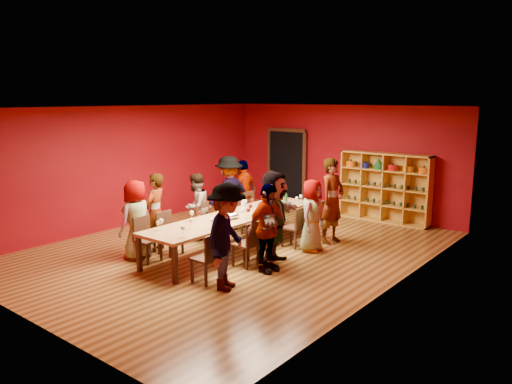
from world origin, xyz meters
TOP-DOWN VIEW (x-y plane):
  - room_shell at (0.00, 0.00)m, footprint 7.10×9.10m
  - tasting_table at (0.00, 0.00)m, footprint 1.10×4.50m
  - doorway at (-1.80, 4.43)m, footprint 1.40×0.17m
  - shelving_unit at (1.40, 4.32)m, footprint 2.40×0.40m
  - chair_person_left_0 at (-0.91, -1.67)m, footprint 0.42×0.42m
  - person_left_0 at (-1.18, -1.67)m, footprint 0.53×0.83m
  - chair_person_left_1 at (-0.91, -1.10)m, footprint 0.42×0.42m
  - person_left_1 at (-1.28, -1.10)m, footprint 0.62×0.72m
  - chair_person_left_2 at (-0.91, 0.02)m, footprint 0.42×0.42m
  - person_left_2 at (-1.21, 0.02)m, footprint 0.59×0.82m
  - chair_person_left_3 at (-0.91, 1.15)m, footprint 0.42×0.42m
  - person_left_3 at (-1.21, 1.15)m, footprint 0.67×1.24m
  - chair_person_left_4 at (-0.91, 1.67)m, footprint 0.42×0.42m
  - person_left_4 at (-1.18, 1.67)m, footprint 0.56×1.03m
  - chair_person_right_0 at (0.91, -1.76)m, footprint 0.42×0.42m
  - person_right_0 at (1.34, -1.76)m, footprint 0.90×1.28m
  - chair_person_right_1 at (0.91, -0.67)m, footprint 0.42×0.42m
  - person_right_1 at (1.34, -0.67)m, footprint 0.49×1.00m
  - chair_person_right_2 at (0.91, -0.22)m, footprint 0.42×0.42m
  - person_right_2 at (1.18, -0.22)m, footprint 1.05×1.77m
  - chair_person_right_3 at (0.91, 0.95)m, footprint 0.42×0.42m
  - person_right_3 at (1.30, 0.95)m, footprint 0.53×0.81m
  - chair_person_right_4 at (0.91, 1.76)m, footprint 0.42×0.42m
  - person_right_4 at (1.31, 1.76)m, footprint 0.56×0.73m
  - wine_glass_0 at (0.36, -0.02)m, footprint 0.09×0.09m
  - wine_glass_1 at (-0.37, -0.04)m, footprint 0.08×0.08m
  - wine_glass_2 at (-0.36, -1.80)m, footprint 0.07×0.07m
  - wine_glass_3 at (-0.30, 1.86)m, footprint 0.07×0.07m
  - wine_glass_4 at (0.30, -0.12)m, footprint 0.09×0.09m
  - wine_glass_5 at (-0.17, 1.33)m, footprint 0.07×0.07m
  - wine_glass_6 at (0.32, 0.79)m, footprint 0.08×0.08m
  - wine_glass_7 at (0.37, 1.75)m, footprint 0.07×0.07m
  - wine_glass_8 at (0.03, -1.33)m, footprint 0.08×0.08m
  - wine_glass_9 at (-0.34, -1.74)m, footprint 0.09×0.09m
  - wine_glass_10 at (0.35, 1.95)m, footprint 0.08×0.08m
  - wine_glass_11 at (0.37, 1.00)m, footprint 0.09×0.09m
  - wine_glass_12 at (-0.27, 0.90)m, footprint 0.08×0.08m
  - wine_glass_13 at (0.32, -1.06)m, footprint 0.08×0.08m
  - wine_glass_14 at (-0.32, 0.71)m, footprint 0.08×0.08m
  - wine_glass_15 at (-0.04, -0.38)m, footprint 0.07×0.07m
  - wine_glass_16 at (-0.38, -0.91)m, footprint 0.09×0.09m
  - wine_glass_17 at (-0.33, 0.15)m, footprint 0.08×0.08m
  - wine_glass_18 at (0.32, -0.82)m, footprint 0.08×0.08m
  - wine_glass_19 at (-0.33, -0.74)m, footprint 0.07×0.07m
  - wine_glass_20 at (0.34, -1.83)m, footprint 0.09×0.09m
  - wine_glass_21 at (-0.27, 1.79)m, footprint 0.07×0.07m
  - wine_glass_22 at (0.16, 0.30)m, footprint 0.09×0.09m
  - spittoon_bowl at (0.12, -0.25)m, footprint 0.29×0.29m
  - carafe_a at (-0.09, 0.36)m, footprint 0.11×0.11m
  - carafe_b at (0.09, -0.31)m, footprint 0.11×0.11m
  - wine_bottle at (0.13, 1.64)m, footprint 0.09×0.09m

SIDE VIEW (x-z plane):
  - chair_person_left_0 at x=-0.91m, z-range 0.05..0.94m
  - chair_person_left_1 at x=-0.91m, z-range 0.05..0.94m
  - chair_person_left_2 at x=-0.91m, z-range 0.05..0.94m
  - chair_person_left_3 at x=-0.91m, z-range 0.05..0.94m
  - chair_person_left_4 at x=-0.91m, z-range 0.05..0.94m
  - chair_person_right_0 at x=0.91m, z-range 0.05..0.94m
  - chair_person_right_1 at x=0.91m, z-range 0.05..0.94m
  - chair_person_right_2 at x=0.91m, z-range 0.05..0.94m
  - chair_person_right_3 at x=0.91m, z-range 0.05..0.94m
  - chair_person_right_4 at x=0.91m, z-range 0.05..0.94m
  - tasting_table at x=0.00m, z-range 0.32..1.07m
  - person_left_2 at x=-1.21m, z-range 0.00..1.53m
  - person_right_3 at x=1.30m, z-range 0.00..1.53m
  - person_left_0 at x=-1.18m, z-range 0.00..1.60m
  - spittoon_bowl at x=0.12m, z-range 0.74..0.90m
  - person_left_1 at x=-1.28m, z-range 0.00..1.66m
  - person_right_1 at x=1.34m, z-range 0.00..1.66m
  - person_left_4 at x=-1.18m, z-range 0.00..1.68m
  - carafe_b at x=0.09m, z-range 0.74..0.99m
  - wine_bottle at x=0.13m, z-range 0.71..1.02m
  - carafe_a at x=-0.09m, z-range 0.74..1.00m
  - wine_glass_19 at x=-0.33m, z-range 0.79..0.97m
  - wine_glass_7 at x=0.37m, z-range 0.79..0.97m
  - wine_glass_2 at x=-0.36m, z-range 0.79..0.97m
  - wine_glass_21 at x=-0.27m, z-range 0.79..0.97m
  - wine_glass_3 at x=-0.30m, z-range 0.79..0.97m
  - wine_glass_15 at x=-0.04m, z-range 0.79..0.97m
  - wine_glass_5 at x=-0.17m, z-range 0.79..0.98m
  - wine_glass_14 at x=-0.32m, z-range 0.79..0.98m
  - wine_glass_12 at x=-0.27m, z-range 0.79..0.98m
  - wine_glass_18 at x=0.32m, z-range 0.79..0.98m
  - wine_glass_13 at x=0.32m, z-range 0.79..0.99m
  - wine_glass_17 at x=-0.33m, z-range 0.79..0.99m
  - wine_glass_10 at x=0.35m, z-range 0.79..0.99m
  - wine_glass_6 at x=0.32m, z-range 0.79..0.99m
  - wine_glass_8 at x=0.03m, z-range 0.80..1.00m
  - wine_glass_1 at x=-0.37m, z-range 0.80..1.01m
  - wine_glass_16 at x=-0.38m, z-range 0.80..1.01m
  - wine_glass_20 at x=0.34m, z-range 0.80..1.01m
  - wine_glass_4 at x=0.30m, z-range 0.80..1.01m
  - wine_glass_11 at x=0.37m, z-range 0.80..1.01m
  - wine_glass_9 at x=-0.34m, z-range 0.80..1.01m
  - person_left_3 at x=-1.21m, z-range 0.00..1.81m
  - wine_glass_0 at x=0.36m, z-range 0.80..1.02m
  - wine_glass_22 at x=0.16m, z-range 0.80..1.02m
  - person_right_0 at x=1.34m, z-range 0.00..1.83m
  - person_right_2 at x=1.18m, z-range 0.00..1.84m
  - person_right_4 at x=1.31m, z-range 0.00..1.90m
  - shelving_unit at x=1.40m, z-range 0.08..1.88m
  - doorway at x=-1.80m, z-range -0.03..2.27m
  - room_shell at x=0.00m, z-range -0.02..3.02m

